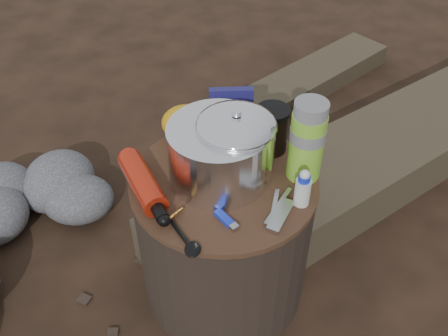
{
  "coord_description": "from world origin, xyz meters",
  "views": [
    {
      "loc": [
        0.0,
        -0.93,
        1.31
      ],
      "look_at": [
        0.0,
        0.0,
        0.48
      ],
      "focal_mm": 40.44,
      "sensor_mm": 36.0,
      "label": 1
    }
  ],
  "objects_px": {
    "stump": "(224,237)",
    "travel_mug": "(272,130)",
    "log_main": "(401,145)",
    "fuel_bottle": "(143,182)",
    "camping_pot": "(236,146)",
    "thermos": "(307,141)"
  },
  "relations": [
    {
      "from": "camping_pot",
      "to": "travel_mug",
      "type": "bearing_deg",
      "value": 47.99
    },
    {
      "from": "log_main",
      "to": "travel_mug",
      "type": "distance_m",
      "value": 0.83
    },
    {
      "from": "stump",
      "to": "travel_mug",
      "type": "height_order",
      "value": "travel_mug"
    },
    {
      "from": "stump",
      "to": "fuel_bottle",
      "type": "bearing_deg",
      "value": -167.9
    },
    {
      "from": "fuel_bottle",
      "to": "travel_mug",
      "type": "xyz_separation_m",
      "value": [
        0.32,
        0.17,
        0.03
      ]
    },
    {
      "from": "stump",
      "to": "travel_mug",
      "type": "bearing_deg",
      "value": 44.94
    },
    {
      "from": "log_main",
      "to": "fuel_bottle",
      "type": "relative_size",
      "value": 8.34
    },
    {
      "from": "stump",
      "to": "camping_pot",
      "type": "height_order",
      "value": "camping_pot"
    },
    {
      "from": "camping_pot",
      "to": "thermos",
      "type": "distance_m",
      "value": 0.17
    },
    {
      "from": "stump",
      "to": "log_main",
      "type": "bearing_deg",
      "value": 40.31
    },
    {
      "from": "stump",
      "to": "fuel_bottle",
      "type": "distance_m",
      "value": 0.32
    },
    {
      "from": "stump",
      "to": "fuel_bottle",
      "type": "relative_size",
      "value": 1.87
    },
    {
      "from": "stump",
      "to": "travel_mug",
      "type": "relative_size",
      "value": 3.73
    },
    {
      "from": "thermos",
      "to": "travel_mug",
      "type": "bearing_deg",
      "value": 126.78
    },
    {
      "from": "stump",
      "to": "log_main",
      "type": "xyz_separation_m",
      "value": [
        0.68,
        0.58,
        -0.13
      ]
    },
    {
      "from": "log_main",
      "to": "stump",
      "type": "bearing_deg",
      "value": -85.47
    },
    {
      "from": "thermos",
      "to": "travel_mug",
      "type": "height_order",
      "value": "thermos"
    },
    {
      "from": "fuel_bottle",
      "to": "log_main",
      "type": "bearing_deg",
      "value": 8.14
    },
    {
      "from": "travel_mug",
      "to": "camping_pot",
      "type": "bearing_deg",
      "value": -132.01
    },
    {
      "from": "travel_mug",
      "to": "fuel_bottle",
      "type": "bearing_deg",
      "value": -152.6
    },
    {
      "from": "log_main",
      "to": "travel_mug",
      "type": "xyz_separation_m",
      "value": [
        -0.55,
        -0.45,
        0.41
      ]
    },
    {
      "from": "fuel_bottle",
      "to": "travel_mug",
      "type": "bearing_deg",
      "value": 0.35
    }
  ]
}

